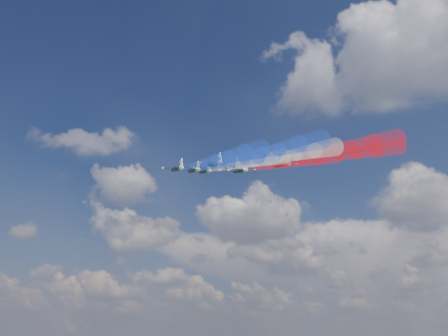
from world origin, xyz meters
The scene contains 16 objects.
jet_lead centered at (-29.34, -5.83, 151.23)m, with size 10.30×12.88×3.43m, color black, non-canonical shape.
trail_lead centered at (-3.69, -22.97, 144.56)m, with size 4.29×51.74×4.29m, color silver, non-canonical shape.
jet_inner_left centered at (-26.21, -16.63, 148.18)m, with size 10.30×12.88×3.43m, color black, non-canonical shape.
trail_inner_left centered at (-0.56, -33.77, 141.51)m, with size 4.29×51.74×4.29m, color blue, non-canonical shape.
jet_inner_right centered at (-16.13, -3.62, 149.71)m, with size 10.30×12.88×3.43m, color black, non-canonical shape.
trail_inner_right centered at (9.52, -20.76, 143.04)m, with size 4.29×51.74×4.29m, color red, non-canonical shape.
jet_outer_left centered at (-21.85, -30.88, 144.12)m, with size 10.30×12.88×3.43m, color black, non-canonical shape.
trail_outer_left centered at (3.79, -48.02, 137.45)m, with size 4.29×51.74×4.29m, color blue, non-canonical shape.
jet_center_third centered at (-11.25, -16.70, 146.78)m, with size 10.30×12.88×3.43m, color black, non-canonical shape.
trail_center_third centered at (14.40, -33.84, 140.11)m, with size 4.29×51.74×4.29m, color silver, non-canonical shape.
jet_outer_right centered at (-1.65, -0.90, 149.90)m, with size 10.30×12.88×3.43m, color black, non-canonical shape.
trail_outer_right centered at (24.00, -18.04, 143.23)m, with size 4.29×51.74×4.29m, color red, non-canonical shape.
jet_rear_left centered at (-9.06, -29.57, 143.89)m, with size 10.30×12.88×3.43m, color black, non-canonical shape.
trail_rear_left centered at (16.59, -46.71, 137.22)m, with size 4.29×51.74×4.29m, color blue, non-canonical shape.
jet_rear_right centered at (1.90, -15.44, 146.40)m, with size 10.30×12.88×3.43m, color black, non-canonical shape.
trail_rear_right centered at (27.54, -32.58, 139.73)m, with size 4.29×51.74×4.29m, color red, non-canonical shape.
Camera 1 is at (75.87, -154.06, 94.07)m, focal length 43.56 mm.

